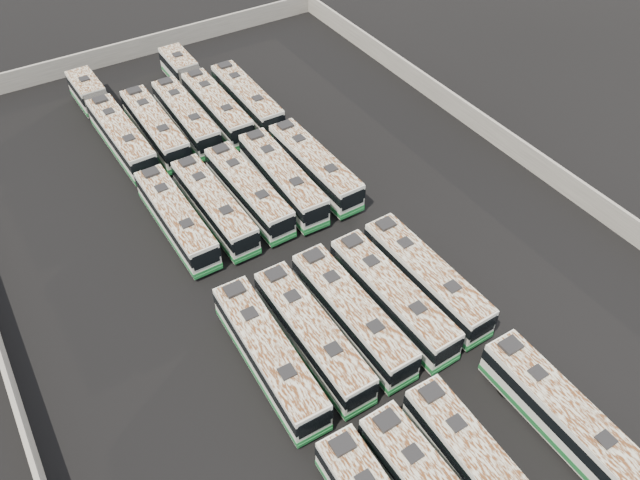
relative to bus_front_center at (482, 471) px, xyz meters
The scene contains 19 objects.
ground 21.55m from the bus_front_center, 86.13° to the left, with size 140.00×140.00×0.00m, color black.
perimeter_wall 21.49m from the bus_front_center, 86.13° to the left, with size 45.20×73.20×2.20m.
bus_front_center is the anchor object (origin of this frame).
bus_front_far_right 6.32m from the bus_front_center, ahead, with size 2.47×11.57×3.26m.
bus_midfront_far_left 14.39m from the bus_front_center, 115.98° to the left, with size 2.79×11.81×3.31m.
bus_midfront_left 13.22m from the bus_front_center, 103.65° to the left, with size 2.45×11.54×3.25m.
bus_midfront_center 12.91m from the bus_front_center, 89.69° to the left, with size 2.63×11.65×3.27m.
bus_midfront_right 13.09m from the bus_front_center, 75.57° to the left, with size 2.76×11.71×3.28m.
bus_midfront_far_right 14.39m from the bus_front_center, 63.55° to the left, with size 2.75×11.66×3.27m.
bus_midback_far_left 28.91m from the bus_front_center, 102.53° to the left, with size 2.48×11.32×3.18m.
bus_midback_left 28.20m from the bus_front_center, 96.33° to the left, with size 2.58×11.28×3.16m.
bus_midback_center 28.20m from the bus_front_center, 89.84° to the left, with size 2.66×11.31×3.17m.
bus_midback_right 28.33m from the bus_front_center, 83.41° to the left, with size 2.73×11.71×3.28m.
bus_midback_far_right 28.85m from the bus_front_center, 77.11° to the left, with size 2.65×11.61×3.26m.
bus_back_far_left 44.59m from the bus_front_center, 98.16° to the left, with size 2.90×17.97×3.25m.
bus_back_left 41.04m from the bus_front_center, 94.32° to the left, with size 2.44×11.50×3.24m.
bus_back_center 41.11m from the bus_front_center, 89.89° to the left, with size 2.54×11.35×3.19m.
bus_back_right 44.10m from the bus_front_center, 85.80° to the left, with size 2.51×17.76×3.22m.
bus_back_far_right 41.39m from the bus_front_center, 81.05° to the left, with size 2.50×11.39×3.20m.
Camera 1 is at (-17.24, -29.92, 34.72)m, focal length 35.00 mm.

